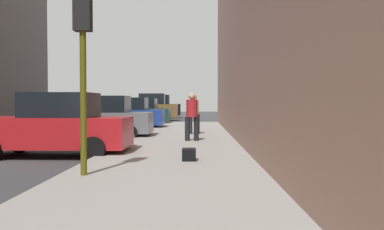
# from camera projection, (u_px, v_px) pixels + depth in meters

# --- Properties ---
(sidewalk) EXTENTS (4.00, 40.00, 0.15)m
(sidewalk) POSITION_uv_depth(u_px,v_px,m) (170.00, 163.00, 10.11)
(sidewalk) COLOR gray
(sidewalk) RESTS_ON ground_plane
(parked_red_hatchback) EXTENTS (4.23, 2.12, 1.79)m
(parked_red_hatchback) POSITION_uv_depth(u_px,v_px,m) (55.00, 126.00, 11.96)
(parked_red_hatchback) COLOR #B2191E
(parked_red_hatchback) RESTS_ON ground_plane
(parked_gray_coupe) EXTENTS (4.22, 2.10, 1.79)m
(parked_gray_coupe) POSITION_uv_depth(u_px,v_px,m) (102.00, 119.00, 17.67)
(parked_gray_coupe) COLOR slate
(parked_gray_coupe) RESTS_ON ground_plane
(parked_blue_sedan) EXTENTS (4.24, 2.13, 1.79)m
(parked_blue_sedan) POSITION_uv_depth(u_px,v_px,m) (127.00, 114.00, 23.96)
(parked_blue_sedan) COLOR navy
(parked_blue_sedan) RESTS_ON ground_plane
(parked_dark_green_sedan) EXTENTS (4.26, 2.17, 1.79)m
(parked_dark_green_sedan) POSITION_uv_depth(u_px,v_px,m) (140.00, 112.00, 29.25)
(parked_dark_green_sedan) COLOR #193828
(parked_dark_green_sedan) RESTS_ON ground_plane
(parked_bronze_suv) EXTENTS (4.64, 2.15, 2.25)m
(parked_bronze_suv) POSITION_uv_depth(u_px,v_px,m) (150.00, 108.00, 35.44)
(parked_bronze_suv) COLOR brown
(parked_bronze_suv) RESTS_ON ground_plane
(parked_black_suv) EXTENTS (4.61, 2.09, 2.25)m
(parked_black_suv) POSITION_uv_depth(u_px,v_px,m) (157.00, 107.00, 41.40)
(parked_black_suv) COLOR black
(parked_black_suv) RESTS_ON ground_plane
(fire_hydrant) EXTENTS (0.42, 0.22, 0.70)m
(fire_hydrant) POSITION_uv_depth(u_px,v_px,m) (128.00, 135.00, 13.32)
(fire_hydrant) COLOR red
(fire_hydrant) RESTS_ON sidewalk
(traffic_light) EXTENTS (0.32, 0.32, 3.60)m
(traffic_light) POSITION_uv_depth(u_px,v_px,m) (83.00, 36.00, 7.99)
(traffic_light) COLOR #514C0F
(traffic_light) RESTS_ON sidewalk
(pedestrian_in_red_jacket) EXTENTS (0.52, 0.44, 1.71)m
(pedestrian_in_red_jacket) POSITION_uv_depth(u_px,v_px,m) (192.00, 114.00, 15.24)
(pedestrian_in_red_jacket) COLOR black
(pedestrian_in_red_jacket) RESTS_ON sidewalk
(pedestrian_in_tan_coat) EXTENTS (0.50, 0.40, 1.71)m
(pedestrian_in_tan_coat) POSITION_uv_depth(u_px,v_px,m) (194.00, 112.00, 18.62)
(pedestrian_in_tan_coat) COLOR black
(pedestrian_in_tan_coat) RESTS_ON sidewalk
(duffel_bag) EXTENTS (0.32, 0.44, 0.28)m
(duffel_bag) POSITION_uv_depth(u_px,v_px,m) (189.00, 154.00, 10.08)
(duffel_bag) COLOR black
(duffel_bag) RESTS_ON sidewalk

